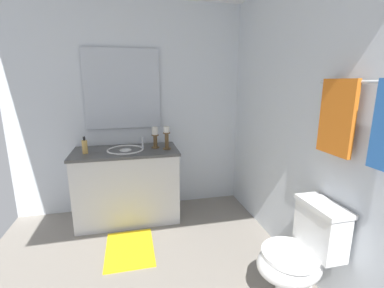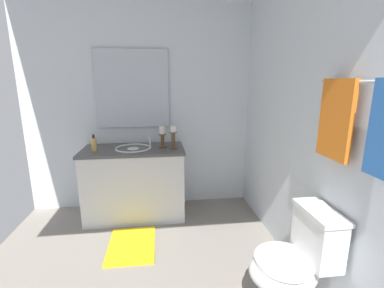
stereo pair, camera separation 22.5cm
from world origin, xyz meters
name	(u,v)px [view 1 (the left image)]	position (x,y,z in m)	size (l,w,h in m)	color
floor	(140,267)	(0.00, 0.00, -0.01)	(2.41, 2.71, 0.02)	gray
wall_back	(291,120)	(0.00, 1.36, 1.23)	(2.41, 0.04, 2.45)	silver
wall_left	(131,110)	(-1.21, 0.00, 1.23)	(0.04, 2.71, 2.45)	silver
vanity_cabinet	(128,185)	(-0.88, -0.08, 0.41)	(0.58, 1.14, 0.82)	silver
sink_basin	(126,153)	(-0.88, -0.08, 0.78)	(0.40, 0.40, 0.24)	white
mirror	(122,89)	(-1.16, -0.08, 1.47)	(0.02, 0.85, 0.90)	silver
candle_holder_tall	(167,137)	(-0.83, 0.37, 0.95)	(0.09, 0.09, 0.25)	brown
candle_holder_short	(155,137)	(-0.91, 0.25, 0.94)	(0.09, 0.09, 0.24)	brown
soap_bottle	(85,146)	(-0.83, -0.49, 0.89)	(0.06, 0.06, 0.18)	#E5B259
toilet	(298,257)	(0.64, 1.07, 0.37)	(0.39, 0.54, 0.75)	white
towel_bar	(372,82)	(0.81, 1.30, 1.55)	(0.02, 0.02, 0.81)	silver
towel_near_vanity	(337,117)	(0.60, 1.28, 1.33)	(0.28, 0.03, 0.49)	orange
bath_mat	(130,249)	(-0.26, -0.08, 0.01)	(0.60, 0.44, 0.02)	yellow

